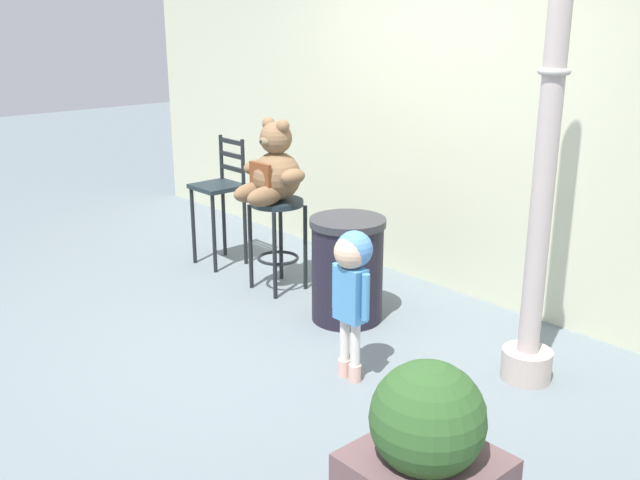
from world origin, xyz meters
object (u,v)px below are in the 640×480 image
object	(u,v)px
teddy_bear	(273,171)
bar_chair_empty	(220,193)
lamppost	(544,173)
bar_stool_with_teddy	(278,225)
planter_with_shrub	(426,457)
trash_bin	(347,269)
child_walking	(352,274)

from	to	relation	value
teddy_bear	bar_chair_empty	size ratio (longest dim) A/B	0.57
lamppost	bar_chair_empty	distance (m)	2.95
bar_stool_with_teddy	planter_with_shrub	bearing A→B (deg)	-26.63
trash_bin	bar_stool_with_teddy	bearing A→B (deg)	179.29
bar_stool_with_teddy	trash_bin	xyz separation A→B (m)	(0.77, -0.01, -0.14)
child_walking	lamppost	world-z (taller)	lamppost
child_walking	bar_chair_empty	xyz separation A→B (m)	(-2.20, 0.62, -0.04)
lamppost	bar_chair_empty	bearing A→B (deg)	-177.20
child_walking	lamppost	distance (m)	1.17
teddy_bear	lamppost	bearing A→B (deg)	5.31
bar_stool_with_teddy	child_walking	xyz separation A→B (m)	(1.41, -0.59, 0.14)
planter_with_shrub	trash_bin	bearing A→B (deg)	144.44
trash_bin	bar_chair_empty	world-z (taller)	bar_chair_empty
bar_stool_with_teddy	teddy_bear	xyz separation A→B (m)	(0.00, -0.03, 0.42)
bar_stool_with_teddy	lamppost	xyz separation A→B (m)	(2.10, 0.17, 0.72)
planter_with_shrub	lamppost	bearing A→B (deg)	107.15
bar_stool_with_teddy	child_walking	bearing A→B (deg)	-22.75
teddy_bear	lamppost	distance (m)	2.13
teddy_bear	child_walking	distance (m)	1.54
lamppost	child_walking	bearing A→B (deg)	-132.19
teddy_bear	planter_with_shrub	xyz separation A→B (m)	(2.54, -1.25, -0.59)
bar_stool_with_teddy	teddy_bear	size ratio (longest dim) A/B	1.16
bar_stool_with_teddy	lamppost	world-z (taller)	lamppost
teddy_bear	planter_with_shrub	world-z (taller)	teddy_bear
trash_bin	lamppost	size ratio (longest dim) A/B	0.24
child_walking	bar_chair_empty	size ratio (longest dim) A/B	0.84
bar_stool_with_teddy	trash_bin	world-z (taller)	trash_bin
teddy_bear	lamppost	size ratio (longest dim) A/B	0.20
child_walking	trash_bin	xyz separation A→B (m)	(-0.64, 0.58, -0.28)
lamppost	bar_chair_empty	size ratio (longest dim) A/B	2.86
trash_bin	planter_with_shrub	distance (m)	2.18
child_walking	planter_with_shrub	size ratio (longest dim) A/B	1.19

